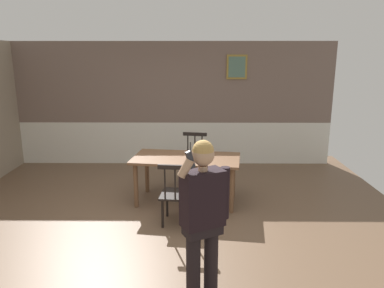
% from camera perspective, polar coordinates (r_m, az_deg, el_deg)
% --- Properties ---
extents(ground_plane, '(7.44, 7.44, 0.00)m').
position_cam_1_polar(ground_plane, '(5.28, -4.84, -12.80)').
color(ground_plane, brown).
extents(room_back_partition, '(6.77, 0.17, 2.61)m').
position_cam_1_polar(room_back_partition, '(7.94, -2.92, 5.86)').
color(room_back_partition, '#756056').
rests_on(room_back_partition, ground_plane).
extents(dining_table, '(1.79, 1.08, 0.75)m').
position_cam_1_polar(dining_table, '(5.90, -0.90, -2.94)').
color(dining_table, brown).
rests_on(dining_table, ground_plane).
extents(chair_near_window, '(0.51, 0.51, 0.93)m').
position_cam_1_polar(chair_near_window, '(5.20, -2.32, -7.71)').
color(chair_near_window, black).
rests_on(chair_near_window, ground_plane).
extents(chair_by_doorway, '(0.51, 0.51, 0.95)m').
position_cam_1_polar(chair_by_doorway, '(6.73, 0.23, -2.49)').
color(chair_by_doorway, black).
rests_on(chair_by_doorway, ground_plane).
extents(person_figure, '(0.50, 0.37, 1.61)m').
position_cam_1_polar(person_figure, '(3.54, 1.76, -10.40)').
color(person_figure, black).
rests_on(person_figure, ground_plane).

